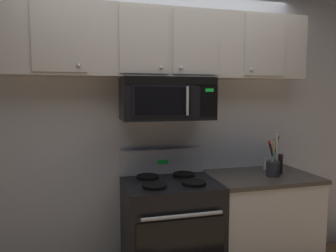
% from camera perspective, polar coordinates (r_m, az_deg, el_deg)
% --- Properties ---
extents(back_wall, '(5.20, 0.10, 2.70)m').
position_cam_1_polar(back_wall, '(2.90, -1.48, 0.54)').
color(back_wall, silver).
rests_on(back_wall, ground_plane).
extents(stove_range, '(0.76, 0.69, 1.12)m').
position_cam_1_polar(stove_range, '(2.77, 0.36, -18.61)').
color(stove_range, black).
rests_on(stove_range, ground_plane).
extents(over_range_microwave, '(0.76, 0.43, 0.35)m').
position_cam_1_polar(over_range_microwave, '(2.64, -0.28, 4.96)').
color(over_range_microwave, black).
extents(upper_cabinets, '(2.50, 0.36, 0.55)m').
position_cam_1_polar(upper_cabinets, '(2.71, -0.44, 14.53)').
color(upper_cabinets, '#BCB7AD').
extents(counter_segment, '(0.93, 0.65, 0.90)m').
position_cam_1_polar(counter_segment, '(3.09, 16.25, -16.56)').
color(counter_segment, silver).
rests_on(counter_segment, ground_plane).
extents(utensil_crock_charcoal, '(0.12, 0.12, 0.38)m').
position_cam_1_polar(utensil_crock_charcoal, '(2.91, 18.53, -6.72)').
color(utensil_crock_charcoal, '#2D2D33').
rests_on(utensil_crock_charcoal, counter_segment).
extents(salt_shaker, '(0.04, 0.04, 0.10)m').
position_cam_1_polar(salt_shaker, '(3.15, 17.27, -6.62)').
color(salt_shaker, white).
rests_on(salt_shaker, counter_segment).
extents(pepper_mill, '(0.05, 0.05, 0.17)m').
position_cam_1_polar(pepper_mill, '(3.05, 19.57, -6.44)').
color(pepper_mill, black).
rests_on(pepper_mill, counter_segment).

